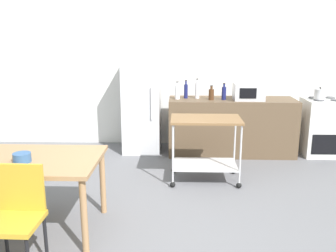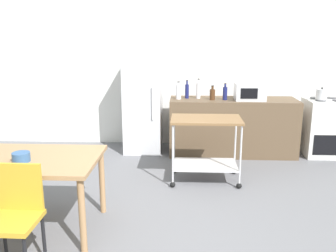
# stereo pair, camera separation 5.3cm
# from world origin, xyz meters

# --- Properties ---
(ground_plane) EXTENTS (12.00, 12.00, 0.00)m
(ground_plane) POSITION_xyz_m (0.00, 0.00, 0.00)
(ground_plane) COLOR slate
(back_wall) EXTENTS (8.40, 0.12, 2.90)m
(back_wall) POSITION_xyz_m (0.00, 3.20, 1.45)
(back_wall) COLOR white
(back_wall) RESTS_ON ground_plane
(kitchen_counter) EXTENTS (2.00, 0.64, 0.90)m
(kitchen_counter) POSITION_xyz_m (0.90, 2.60, 0.45)
(kitchen_counter) COLOR brown
(kitchen_counter) RESTS_ON ground_plane
(dining_table) EXTENTS (1.50, 0.90, 0.75)m
(dining_table) POSITION_xyz_m (-1.44, 0.09, 0.67)
(dining_table) COLOR #A37A51
(dining_table) RESTS_ON ground_plane
(chair_mustard) EXTENTS (0.41, 0.41, 0.89)m
(chair_mustard) POSITION_xyz_m (-1.21, -0.57, 0.52)
(chair_mustard) COLOR gold
(chair_mustard) RESTS_ON ground_plane
(stove_oven) EXTENTS (0.60, 0.61, 0.92)m
(stove_oven) POSITION_xyz_m (2.35, 2.62, 0.45)
(stove_oven) COLOR white
(stove_oven) RESTS_ON ground_plane
(refrigerator) EXTENTS (0.60, 0.63, 1.55)m
(refrigerator) POSITION_xyz_m (-0.55, 2.70, 0.78)
(refrigerator) COLOR silver
(refrigerator) RESTS_ON ground_plane
(kitchen_cart) EXTENTS (0.91, 0.57, 0.85)m
(kitchen_cart) POSITION_xyz_m (0.41, 1.43, 0.57)
(kitchen_cart) COLOR brown
(kitchen_cart) RESTS_ON ground_plane
(bottle_sparkling_water) EXTENTS (0.08, 0.08, 0.28)m
(bottle_sparkling_water) POSITION_xyz_m (0.03, 2.57, 1.02)
(bottle_sparkling_water) COLOR silver
(bottle_sparkling_water) RESTS_ON kitchen_counter
(bottle_vinegar) EXTENTS (0.06, 0.06, 0.29)m
(bottle_vinegar) POSITION_xyz_m (0.16, 2.65, 1.02)
(bottle_vinegar) COLOR navy
(bottle_vinegar) RESTS_ON kitchen_counter
(bottle_soy_sauce) EXTENTS (0.07, 0.07, 0.32)m
(bottle_soy_sauce) POSITION_xyz_m (0.34, 2.64, 1.03)
(bottle_soy_sauce) COLOR silver
(bottle_soy_sauce) RESTS_ON kitchen_counter
(bottle_soda) EXTENTS (0.08, 0.08, 0.22)m
(bottle_soda) POSITION_xyz_m (0.56, 2.53, 0.99)
(bottle_soda) COLOR #4C2D19
(bottle_soda) RESTS_ON kitchen_counter
(bottle_sesame_oil) EXTENTS (0.07, 0.07, 0.26)m
(bottle_sesame_oil) POSITION_xyz_m (0.75, 2.53, 1.01)
(bottle_sesame_oil) COLOR navy
(bottle_sesame_oil) RESTS_ON kitchen_counter
(microwave) EXTENTS (0.46, 0.35, 0.26)m
(microwave) POSITION_xyz_m (1.14, 2.53, 1.03)
(microwave) COLOR silver
(microwave) RESTS_ON kitchen_counter
(fruit_bowl) EXTENTS (0.16, 0.16, 0.09)m
(fruit_bowl) POSITION_xyz_m (-1.38, -0.02, 0.79)
(fruit_bowl) COLOR #33598C
(fruit_bowl) RESTS_ON dining_table
(kettle) EXTENTS (0.24, 0.17, 0.19)m
(kettle) POSITION_xyz_m (2.23, 2.52, 1.00)
(kettle) COLOR silver
(kettle) RESTS_ON stove_oven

